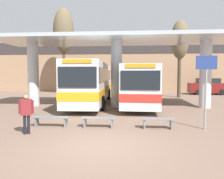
% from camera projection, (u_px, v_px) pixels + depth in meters
% --- Properties ---
extents(ground_plane, '(100.00, 100.00, 0.00)m').
position_uv_depth(ground_plane, '(100.00, 145.00, 7.56)').
color(ground_plane, '#755B4C').
extents(townhouse_backdrop, '(40.00, 0.58, 7.07)m').
position_uv_depth(townhouse_backdrop, '(123.00, 63.00, 31.00)').
color(townhouse_backdrop, '#9E7A5B').
rests_on(townhouse_backdrop, ground_plane).
extents(station_canopy, '(18.09, 5.24, 5.20)m').
position_uv_depth(station_canopy, '(117.00, 51.00, 16.43)').
color(station_canopy, silver).
rests_on(station_canopy, ground_plane).
extents(transit_bus_left_bay, '(2.99, 12.12, 3.36)m').
position_uv_depth(transit_bus_left_bay, '(92.00, 81.00, 18.47)').
color(transit_bus_left_bay, white).
rests_on(transit_bus_left_bay, ground_plane).
extents(transit_bus_center_bay, '(3.01, 11.02, 3.10)m').
position_uv_depth(transit_bus_center_bay, '(140.00, 83.00, 17.84)').
color(transit_bus_center_bay, silver).
rests_on(transit_bus_center_bay, ground_plane).
extents(waiting_bench_near_pillar, '(1.76, 0.44, 0.46)m').
position_uv_depth(waiting_bench_near_pillar, '(51.00, 119.00, 10.32)').
color(waiting_bench_near_pillar, slate).
rests_on(waiting_bench_near_pillar, ground_plane).
extents(waiting_bench_mid_platform, '(1.58, 0.44, 0.46)m').
position_uv_depth(waiting_bench_mid_platform, '(98.00, 120.00, 10.13)').
color(waiting_bench_mid_platform, slate).
rests_on(waiting_bench_mid_platform, ground_plane).
extents(waiting_bench_far_platform, '(1.51, 0.44, 0.46)m').
position_uv_depth(waiting_bench_far_platform, '(158.00, 121.00, 9.91)').
color(waiting_bench_far_platform, slate).
rests_on(waiting_bench_far_platform, ground_plane).
extents(info_sign_platform, '(0.90, 0.09, 3.29)m').
position_uv_depth(info_sign_platform, '(206.00, 77.00, 9.66)').
color(info_sign_platform, gray).
rests_on(info_sign_platform, ground_plane).
extents(pedestrian_waiting, '(0.59, 0.37, 1.63)m').
position_uv_depth(pedestrian_waiting, '(26.00, 110.00, 8.94)').
color(pedestrian_waiting, black).
rests_on(pedestrian_waiting, ground_plane).
extents(poplar_tree_behind_left, '(1.87, 1.87, 8.21)m').
position_uv_depth(poplar_tree_behind_left, '(180.00, 41.00, 23.14)').
color(poplar_tree_behind_left, '#473A2B').
rests_on(poplar_tree_behind_left, ground_plane).
extents(poplar_tree_behind_right, '(2.50, 2.50, 10.60)m').
position_uv_depth(poplar_tree_behind_right, '(64.00, 31.00, 26.80)').
color(poplar_tree_behind_right, '#473A2B').
rests_on(poplar_tree_behind_right, ground_plane).
extents(parked_car_street, '(4.51, 2.09, 2.01)m').
position_uv_depth(parked_car_street, '(208.00, 86.00, 26.96)').
color(parked_car_street, maroon).
rests_on(parked_car_street, ground_plane).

